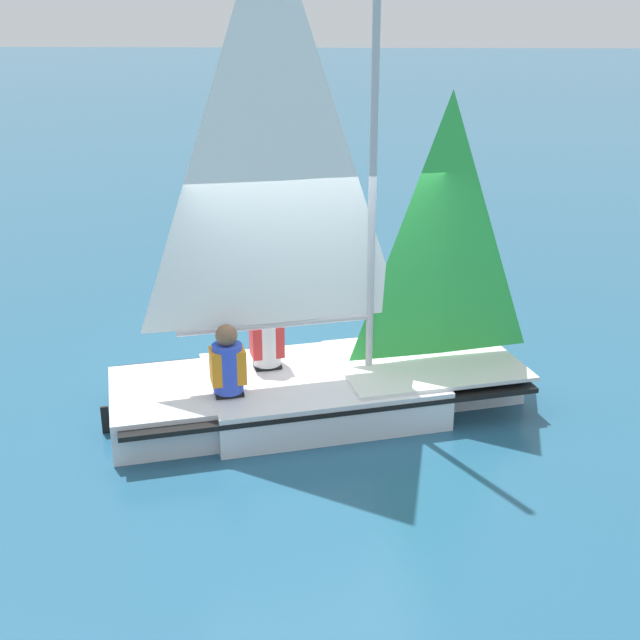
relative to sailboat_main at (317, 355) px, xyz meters
The scene contains 4 objects.
ground_plane 0.63m from the sailboat_main, 70.84° to the right, with size 260.00×260.00×0.00m, color #235675.
sailboat_main is the anchor object (origin of this frame).
sailor_helm 0.57m from the sailboat_main, 77.49° to the left, with size 0.38×0.41×1.16m.
sailor_crew 1.03m from the sailboat_main, 124.62° to the left, with size 0.38×0.41×1.16m.
Camera 1 is at (-7.79, -0.65, 3.93)m, focal length 45.00 mm.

